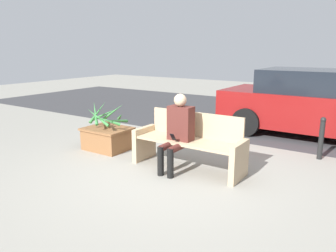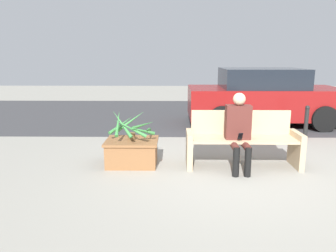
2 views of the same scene
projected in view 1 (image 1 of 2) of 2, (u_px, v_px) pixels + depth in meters
ground_plane at (171, 173)px, 5.25m from camera, size 30.00×30.00×0.00m
road_surface at (270, 117)px, 9.52m from camera, size 20.00×6.00×0.01m
bench at (189, 142)px, 5.39m from camera, size 1.88×0.58×0.91m
person_seated at (178, 129)px, 5.23m from camera, size 0.40×0.61×1.25m
planter_box at (107, 138)px, 6.44m from camera, size 0.88×0.70×0.43m
potted_plant at (107, 117)px, 6.34m from camera, size 0.80×0.81×0.52m
parked_car at (313, 103)px, 7.40m from camera, size 4.00×1.98×1.49m
bollard_post at (321, 137)px, 5.82m from camera, size 0.10×0.10×0.77m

